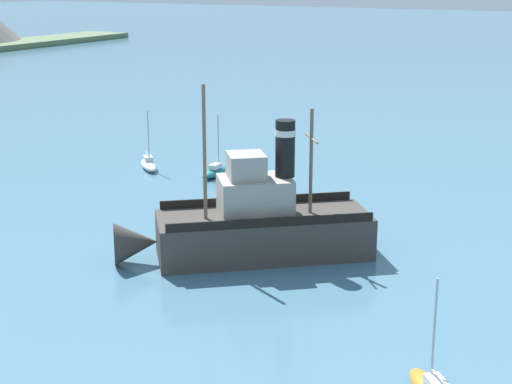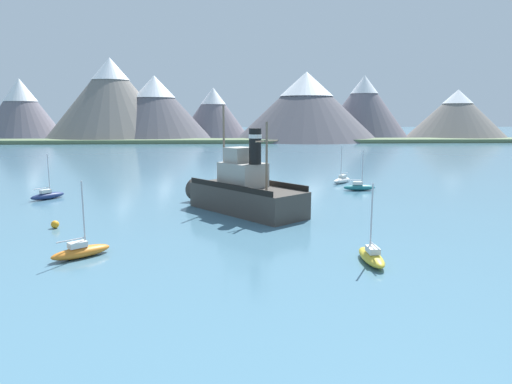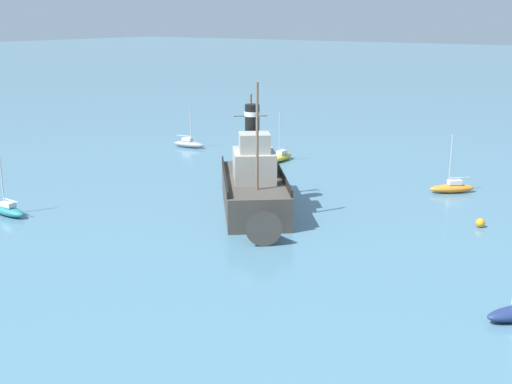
# 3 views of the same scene
# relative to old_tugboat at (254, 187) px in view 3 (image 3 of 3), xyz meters

# --- Properties ---
(ground_plane) EXTENTS (600.00, 600.00, 0.00)m
(ground_plane) POSITION_rel_old_tugboat_xyz_m (-0.37, -0.23, -1.83)
(ground_plane) COLOR #477289
(old_tugboat) EXTENTS (11.74, 13.28, 9.90)m
(old_tugboat) POSITION_rel_old_tugboat_xyz_m (0.00, 0.00, 0.00)
(old_tugboat) COLOR #423D38
(old_tugboat) RESTS_ON ground
(sailboat_teal) EXTENTS (3.83, 1.22, 4.90)m
(sailboat_teal) POSITION_rel_old_tugboat_xyz_m (14.32, 11.24, -1.40)
(sailboat_teal) COLOR #23757A
(sailboat_teal) RESTS_ON ground
(sailboat_yellow) EXTENTS (1.14, 3.81, 4.90)m
(sailboat_yellow) POSITION_rel_old_tugboat_xyz_m (7.59, -15.66, -1.40)
(sailboat_yellow) COLOR gold
(sailboat_yellow) RESTS_ON ground
(sailboat_grey) EXTENTS (3.93, 1.69, 4.90)m
(sailboat_grey) POSITION_rel_old_tugboat_xyz_m (19.81, -15.70, -1.40)
(sailboat_grey) COLOR gray
(sailboat_grey) RESTS_ON ground
(sailboat_orange) EXTENTS (3.59, 3.32, 4.90)m
(sailboat_orange) POSITION_rel_old_tugboat_xyz_m (-10.58, -13.64, -1.40)
(sailboat_orange) COLOR orange
(sailboat_orange) RESTS_ON ground
(mooring_buoy) EXTENTS (0.63, 0.63, 0.63)m
(mooring_buoy) POSITION_rel_old_tugboat_xyz_m (-15.14, -5.80, -1.52)
(mooring_buoy) COLOR orange
(mooring_buoy) RESTS_ON ground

